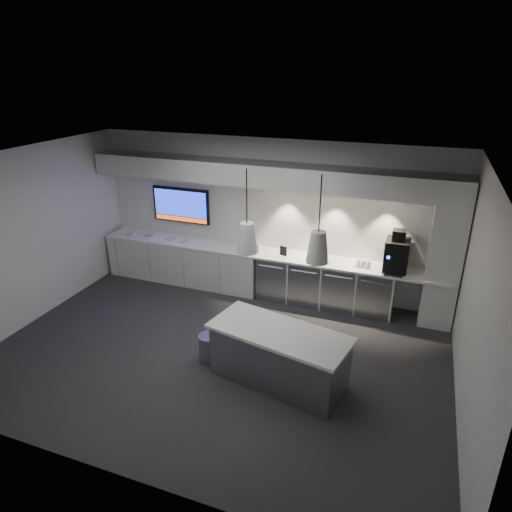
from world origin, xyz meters
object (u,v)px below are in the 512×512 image
at_px(bin, 209,348).
at_px(wall_tv, 181,205).
at_px(coffee_machine, 397,254).
at_px(island, 279,356).

bearing_deg(bin, wall_tv, 124.90).
relative_size(bin, coffee_machine, 0.60).
bearing_deg(coffee_machine, wall_tv, 177.16).
xyz_separation_m(bin, coffee_machine, (2.48, 2.41, 0.98)).
bearing_deg(island, bin, -173.27).
bearing_deg(wall_tv, coffee_machine, -3.26).
distance_m(wall_tv, coffee_machine, 4.35).
bearing_deg(island, wall_tv, 149.33).
bearing_deg(coffee_machine, bin, -135.34).
xyz_separation_m(island, bin, (-1.15, 0.10, -0.20)).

